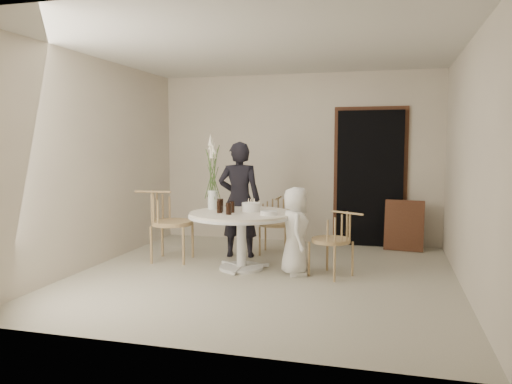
% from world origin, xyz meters
% --- Properties ---
extents(ground, '(4.50, 4.50, 0.00)m').
position_xyz_m(ground, '(0.00, 0.00, 0.00)').
color(ground, beige).
rests_on(ground, ground).
extents(room_shell, '(4.50, 4.50, 4.50)m').
position_xyz_m(room_shell, '(0.00, 0.00, 1.62)').
color(room_shell, silver).
rests_on(room_shell, ground).
extents(doorway, '(1.00, 0.10, 2.10)m').
position_xyz_m(doorway, '(1.15, 2.19, 1.05)').
color(doorway, black).
rests_on(doorway, ground).
extents(door_trim, '(1.12, 0.03, 2.22)m').
position_xyz_m(door_trim, '(1.15, 2.23, 1.11)').
color(door_trim, brown).
rests_on(door_trim, ground).
extents(table, '(1.33, 1.33, 0.73)m').
position_xyz_m(table, '(-0.35, 0.25, 0.62)').
color(table, silver).
rests_on(table, ground).
extents(picture_frame, '(0.58, 0.23, 0.75)m').
position_xyz_m(picture_frame, '(1.67, 1.95, 0.38)').
color(picture_frame, brown).
rests_on(picture_frame, ground).
extents(chair_far, '(0.46, 0.49, 0.81)m').
position_xyz_m(chair_far, '(-0.14, 1.36, 0.52)').
color(chair_far, tan).
rests_on(chair_far, ground).
extents(chair_right, '(0.60, 0.59, 0.81)m').
position_xyz_m(chair_right, '(0.88, 0.15, 0.52)').
color(chair_right, tan).
rests_on(chair_right, ground).
extents(chair_left, '(0.61, 0.57, 0.96)m').
position_xyz_m(chair_left, '(-1.53, 0.44, 0.62)').
color(chair_left, tan).
rests_on(chair_left, ground).
extents(girl, '(0.65, 0.48, 1.62)m').
position_xyz_m(girl, '(-0.59, 0.94, 0.81)').
color(girl, black).
rests_on(girl, ground).
extents(boy, '(0.46, 0.59, 1.07)m').
position_xyz_m(boy, '(0.36, 0.17, 0.54)').
color(boy, white).
rests_on(boy, ground).
extents(birthday_cake, '(0.23, 0.23, 0.16)m').
position_xyz_m(birthday_cake, '(-0.26, 0.36, 0.79)').
color(birthday_cake, white).
rests_on(birthday_cake, table).
extents(cola_tumbler_a, '(0.08, 0.08, 0.14)m').
position_xyz_m(cola_tumbler_a, '(-0.45, 0.19, 0.80)').
color(cola_tumbler_a, black).
rests_on(cola_tumbler_a, table).
extents(cola_tumbler_b, '(0.08, 0.08, 0.15)m').
position_xyz_m(cola_tumbler_b, '(-0.44, 0.01, 0.80)').
color(cola_tumbler_b, black).
rests_on(cola_tumbler_b, table).
extents(cola_tumbler_c, '(0.07, 0.07, 0.15)m').
position_xyz_m(cola_tumbler_c, '(-0.59, 0.11, 0.80)').
color(cola_tumbler_c, black).
rests_on(cola_tumbler_c, table).
extents(cola_tumbler_d, '(0.08, 0.08, 0.17)m').
position_xyz_m(cola_tumbler_d, '(-0.63, 0.24, 0.81)').
color(cola_tumbler_d, black).
rests_on(cola_tumbler_d, table).
extents(plate_stack, '(0.24, 0.24, 0.05)m').
position_xyz_m(plate_stack, '(0.04, 0.10, 0.76)').
color(plate_stack, white).
rests_on(plate_stack, table).
extents(flower_vase, '(0.13, 0.13, 0.99)m').
position_xyz_m(flower_vase, '(-0.80, 0.44, 1.17)').
color(flower_vase, silver).
rests_on(flower_vase, table).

